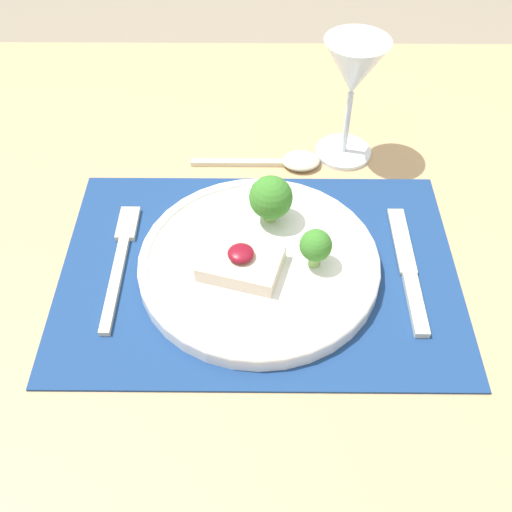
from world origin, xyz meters
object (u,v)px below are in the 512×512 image
Objects in this scene: fork at (117,256)px; spoon at (285,161)px; dinner_plate at (257,257)px; knife at (406,276)px; wine_glass_near at (350,74)px.

fork is 0.27m from spoon.
fork is (-0.17, 0.01, -0.01)m from dinner_plate.
dinner_plate reaches higher than knife.
knife is at bearing -58.76° from spoon.
knife is 0.27m from wine_glass_near.
dinner_plate is 0.17m from knife.
dinner_plate is at bearing -4.67° from fork.
knife is at bearing -76.75° from wine_glass_near.
fork is at bearing 176.26° from dinner_plate.
wine_glass_near reaches higher than fork.
dinner_plate is 0.17m from fork.
wine_glass_near is (0.08, 0.03, 0.12)m from spoon.
knife is 1.08× the size of spoon.
spoon is at bearing 40.40° from fork.
knife is (0.17, -0.02, -0.01)m from dinner_plate.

